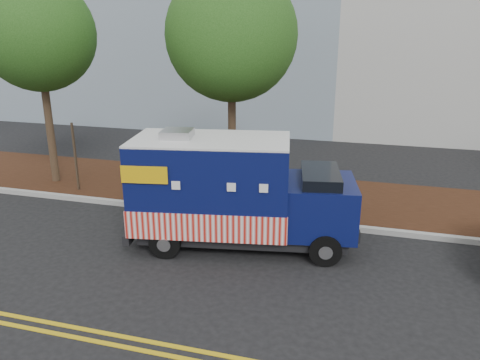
# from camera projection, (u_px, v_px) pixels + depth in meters

# --- Properties ---
(ground) EXTENTS (120.00, 120.00, 0.00)m
(ground) POSITION_uv_depth(u_px,v_px,m) (215.00, 237.00, 12.36)
(ground) COLOR black
(ground) RESTS_ON ground
(curb) EXTENTS (120.00, 0.18, 0.15)m
(curb) POSITION_uv_depth(u_px,v_px,m) (230.00, 215.00, 13.62)
(curb) COLOR #9E9E99
(curb) RESTS_ON ground
(mulch_strip) EXTENTS (120.00, 4.00, 0.15)m
(mulch_strip) POSITION_uv_depth(u_px,v_px,m) (249.00, 192.00, 15.54)
(mulch_strip) COLOR black
(mulch_strip) RESTS_ON ground
(centerline_near) EXTENTS (120.00, 0.10, 0.01)m
(centerline_near) POSITION_uv_depth(u_px,v_px,m) (135.00, 339.00, 8.29)
(centerline_near) COLOR gold
(centerline_near) RESTS_ON ground
(centerline_far) EXTENTS (120.00, 0.10, 0.01)m
(centerline_far) POSITION_uv_depth(u_px,v_px,m) (128.00, 348.00, 8.06)
(centerline_far) COLOR gold
(centerline_far) RESTS_ON ground
(tree_a) EXTENTS (3.65, 3.65, 6.90)m
(tree_a) POSITION_uv_depth(u_px,v_px,m) (38.00, 35.00, 14.95)
(tree_a) COLOR #38281C
(tree_a) RESTS_ON ground
(tree_b) EXTENTS (4.11, 4.11, 7.12)m
(tree_b) POSITION_uv_depth(u_px,v_px,m) (231.00, 35.00, 14.41)
(tree_b) COLOR #38281C
(tree_b) RESTS_ON ground
(sign_post) EXTENTS (0.06, 0.06, 2.40)m
(sign_post) POSITION_uv_depth(u_px,v_px,m) (76.00, 159.00, 15.21)
(sign_post) COLOR #473828
(sign_post) RESTS_ON ground
(food_truck) EXTENTS (5.82, 2.96, 2.93)m
(food_truck) POSITION_uv_depth(u_px,v_px,m) (231.00, 195.00, 11.59)
(food_truck) COLOR black
(food_truck) RESTS_ON ground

